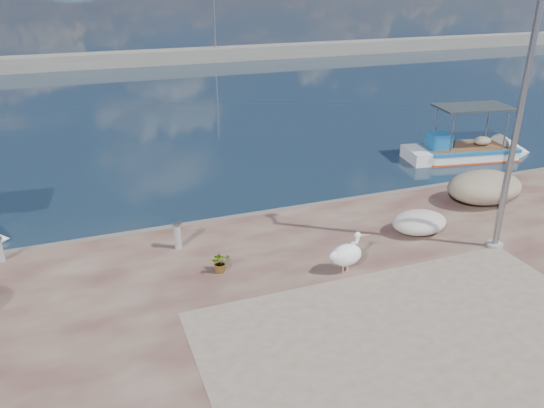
{
  "coord_description": "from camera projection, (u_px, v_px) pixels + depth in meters",
  "views": [
    {
      "loc": [
        -5.01,
        -9.51,
        7.48
      ],
      "look_at": [
        0.0,
        3.8,
        1.3
      ],
      "focal_mm": 35.0,
      "sensor_mm": 36.0,
      "label": 1
    }
  ],
  "objects": [
    {
      "name": "pelican",
      "position": [
        347.0,
        254.0,
        13.34
      ],
      "size": [
        1.1,
        0.53,
        1.07
      ],
      "rotation": [
        0.0,
        0.0,
        0.03
      ],
      "color": "tan",
      "rests_on": "quay"
    },
    {
      "name": "lamp_post",
      "position": [
        515.0,
        131.0,
        13.5
      ],
      "size": [
        0.44,
        0.96,
        7.0
      ],
      "color": "gray",
      "rests_on": "quay"
    },
    {
      "name": "boat_right",
      "position": [
        465.0,
        153.0,
        23.37
      ],
      "size": [
        5.86,
        2.78,
        2.71
      ],
      "rotation": [
        0.0,
        0.0,
        -0.17
      ],
      "color": "white",
      "rests_on": "ground"
    },
    {
      "name": "ground",
      "position": [
        327.0,
        312.0,
        12.77
      ],
      "size": [
        1400.0,
        1400.0,
        0.0
      ],
      "primitive_type": "plane",
      "color": "#162635",
      "rests_on": "ground"
    },
    {
      "name": "bollard_near",
      "position": [
        178.0,
        234.0,
        14.54
      ],
      "size": [
        0.25,
        0.25,
        0.77
      ],
      "color": "gray",
      "rests_on": "quay"
    },
    {
      "name": "quay_patch",
      "position": [
        443.0,
        364.0,
        10.31
      ],
      "size": [
        9.0,
        7.0,
        0.01
      ],
      "primitive_type": "cube",
      "color": "gray",
      "rests_on": "quay"
    },
    {
      "name": "potted_plant",
      "position": [
        221.0,
        262.0,
        13.44
      ],
      "size": [
        0.52,
        0.46,
        0.55
      ],
      "primitive_type": "imported",
      "rotation": [
        0.0,
        0.0,
        -0.08
      ],
      "color": "#33722D",
      "rests_on": "quay"
    },
    {
      "name": "net_pile_d",
      "position": [
        419.0,
        222.0,
        15.49
      ],
      "size": [
        1.67,
        1.25,
        0.63
      ],
      "primitive_type": "ellipsoid",
      "color": "silver",
      "rests_on": "quay"
    },
    {
      "name": "net_pile_c",
      "position": [
        484.0,
        187.0,
        17.51
      ],
      "size": [
        2.62,
        1.87,
        1.03
      ],
      "primitive_type": "ellipsoid",
      "color": "tan",
      "rests_on": "quay"
    },
    {
      "name": "breakwater",
      "position": [
        128.0,
        59.0,
        46.86
      ],
      "size": [
        120.0,
        2.2,
        7.5
      ],
      "color": "gray",
      "rests_on": "ground"
    }
  ]
}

